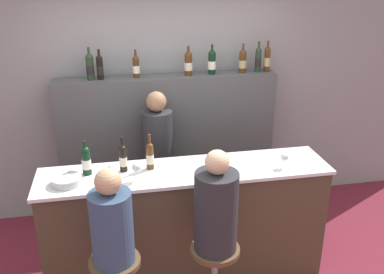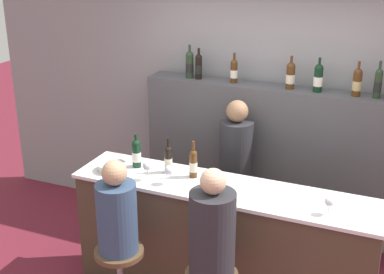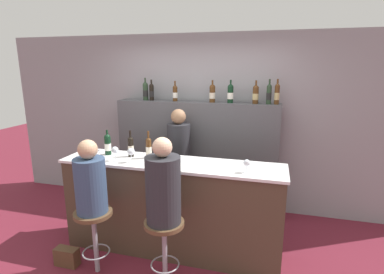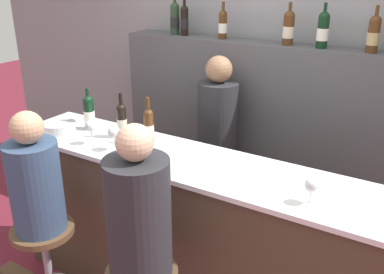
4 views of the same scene
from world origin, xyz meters
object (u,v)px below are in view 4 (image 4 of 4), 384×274
guest_seated_right (138,213)px  wine_bottle_counter_2 (149,126)px  wine_glass_0 (91,127)px  wine_glass_1 (114,133)px  wine_bottle_counter_1 (122,120)px  wine_bottle_backbar_4 (323,30)px  metal_bowl (59,127)px  bar_stool_left (45,248)px  wine_bottle_backbar_5 (374,34)px  wine_bottle_backbar_1 (184,20)px  wine_bottle_backbar_3 (289,28)px  wine_bottle_backbar_0 (175,18)px  guest_seated_left (35,181)px  wine_bottle_counter_0 (89,112)px  wine_glass_2 (312,186)px  bartender (217,160)px  wine_bottle_backbar_2 (223,24)px

guest_seated_right → wine_bottle_counter_2: bearing=122.6°
wine_glass_0 → wine_glass_1: size_ratio=1.01×
wine_bottle_counter_1 → wine_bottle_backbar_4: wine_bottle_backbar_4 is taller
metal_bowl → bar_stool_left: size_ratio=0.35×
wine_bottle_counter_1 → wine_bottle_backbar_5: 1.79m
wine_bottle_counter_2 → wine_bottle_backbar_1: wine_bottle_backbar_1 is taller
wine_bottle_backbar_3 → wine_bottle_backbar_0: bearing=180.0°
metal_bowl → wine_bottle_backbar_3: bearing=44.4°
guest_seated_left → wine_bottle_backbar_0: bearing=94.3°
wine_bottle_counter_0 → wine_glass_2: (1.67, -0.20, -0.03)m
bartender → wine_glass_1: bearing=-106.7°
wine_bottle_counter_0 → wine_bottle_backbar_3: (1.06, 1.04, 0.55)m
wine_bottle_backbar_3 → guest_seated_left: wine_bottle_backbar_3 is taller
wine_bottle_backbar_2 → wine_glass_1: wine_bottle_backbar_2 is taller
wine_bottle_counter_0 → guest_seated_left: size_ratio=0.40×
wine_bottle_backbar_2 → guest_seated_left: 1.88m
wine_bottle_counter_0 → wine_glass_2: size_ratio=2.23×
wine_bottle_backbar_2 → wine_glass_1: size_ratio=1.78×
wine_bottle_counter_0 → metal_bowl: size_ratio=1.26×
bar_stool_left → wine_glass_1: bearing=63.9°
wine_glass_2 → wine_bottle_counter_1: bearing=171.7°
wine_bottle_backbar_1 → guest_seated_right: (0.80, -1.70, -0.72)m
wine_bottle_backbar_5 → bar_stool_left: size_ratio=0.45×
wine_bottle_backbar_5 → wine_glass_2: 1.37m
wine_bottle_backbar_0 → guest_seated_right: size_ratio=0.40×
wine_bottle_backbar_1 → wine_bottle_backbar_0: bearing=180.0°
metal_bowl → guest_seated_left: bearing=-56.4°
wine_bottle_backbar_2 → wine_glass_2: (1.16, -1.24, -0.57)m
metal_bowl → guest_seated_right: size_ratio=0.29×
wine_bottle_counter_1 → metal_bowl: bearing=-161.8°
wine_glass_2 → wine_bottle_backbar_5: bearing=90.8°
wine_bottle_counter_2 → guest_seated_left: 0.77m
wine_bottle_counter_0 → metal_bowl: wine_bottle_counter_0 is taller
wine_bottle_backbar_0 → wine_bottle_backbar_1: 0.10m
wine_glass_0 → bar_stool_left: wine_glass_0 is taller
wine_bottle_backbar_3 → wine_glass_0: size_ratio=1.86×
wine_bottle_backbar_5 → metal_bowl: wine_bottle_backbar_5 is taller
wine_bottle_backbar_0 → wine_glass_0: bearing=-82.8°
wine_bottle_counter_1 → wine_bottle_backbar_3: size_ratio=1.02×
wine_bottle_backbar_0 → guest_seated_right: (0.90, -1.70, -0.73)m
wine_glass_2 → guest_seated_right: size_ratio=0.16×
wine_bottle_backbar_5 → wine_glass_0: (-1.44, -1.24, -0.55)m
wine_bottle_backbar_5 → metal_bowl: (-1.81, -1.19, -0.64)m
wine_bottle_counter_2 → guest_seated_right: bearing=-57.4°
wine_bottle_counter_1 → metal_bowl: wine_bottle_counter_1 is taller
wine_bottle_backbar_3 → wine_glass_1: 1.51m
wine_glass_1 → guest_seated_left: bearing=-116.1°
wine_bottle_backbar_5 → wine_glass_0: bearing=-139.3°
wine_bottle_counter_1 → wine_bottle_backbar_1: bearing=98.4°
wine_bottle_backbar_1 → wine_glass_0: wine_bottle_backbar_1 is taller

